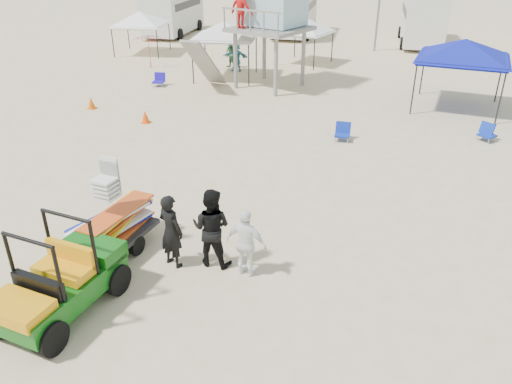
% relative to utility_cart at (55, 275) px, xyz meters
% --- Properties ---
extents(ground, '(140.00, 140.00, 0.00)m').
position_rel_utility_cart_xyz_m(ground, '(2.61, 0.46, -0.90)').
color(ground, beige).
rests_on(ground, ground).
extents(utility_cart, '(1.73, 2.75, 1.94)m').
position_rel_utility_cart_xyz_m(utility_cart, '(0.00, 0.00, 0.00)').
color(utility_cart, '#0C530E').
rests_on(utility_cart, ground).
extents(surf_trailer, '(1.53, 2.34, 2.05)m').
position_rel_utility_cart_xyz_m(surf_trailer, '(0.01, 2.34, -0.07)').
color(surf_trailer, black).
rests_on(surf_trailer, ground).
extents(man_left, '(0.75, 0.65, 1.75)m').
position_rel_utility_cart_xyz_m(man_left, '(1.52, 2.04, -0.03)').
color(man_left, black).
rests_on(man_left, ground).
extents(man_mid, '(0.96, 0.78, 1.85)m').
position_rel_utility_cart_xyz_m(man_mid, '(2.37, 2.29, 0.02)').
color(man_mid, black).
rests_on(man_mid, ground).
extents(man_right, '(0.99, 0.58, 1.58)m').
position_rel_utility_cart_xyz_m(man_right, '(3.22, 2.04, -0.11)').
color(man_right, white).
rests_on(man_right, ground).
extents(lifeguard_tower, '(4.23, 4.23, 5.13)m').
position_rel_utility_cart_xyz_m(lifeguard_tower, '(0.56, 17.44, 2.92)').
color(lifeguard_tower, gray).
rests_on(lifeguard_tower, ground).
extents(canopy_blue, '(3.98, 3.98, 3.31)m').
position_rel_utility_cart_xyz_m(canopy_blue, '(9.16, 15.70, 1.86)').
color(canopy_blue, black).
rests_on(canopy_blue, ground).
extents(canopy_white_a, '(3.23, 3.23, 3.28)m').
position_rel_utility_cart_xyz_m(canopy_white_a, '(-1.91, 18.52, 1.83)').
color(canopy_white_a, black).
rests_on(canopy_white_a, ground).
extents(canopy_white_b, '(3.25, 3.25, 2.96)m').
position_rel_utility_cart_xyz_m(canopy_white_b, '(-8.77, 23.36, 1.50)').
color(canopy_white_b, black).
rests_on(canopy_white_b, ground).
extents(canopy_white_c, '(3.33, 3.33, 2.98)m').
position_rel_utility_cart_xyz_m(canopy_white_c, '(1.59, 22.78, 1.53)').
color(canopy_white_c, black).
rests_on(canopy_white_c, ground).
extents(umbrella_a, '(2.15, 2.18, 1.84)m').
position_rel_utility_cart_xyz_m(umbrella_a, '(-6.73, 19.78, 0.02)').
color(umbrella_a, red).
rests_on(umbrella_a, ground).
extents(umbrella_b, '(2.16, 2.19, 1.66)m').
position_rel_utility_cart_xyz_m(umbrella_b, '(-4.05, 22.93, -0.07)').
color(umbrella_b, yellow).
rests_on(umbrella_b, ground).
extents(cone_near, '(0.34, 0.34, 0.50)m').
position_rel_utility_cart_xyz_m(cone_near, '(-3.09, 10.90, -0.65)').
color(cone_near, '#FF4B08').
rests_on(cone_near, ground).
extents(cone_far, '(0.34, 0.34, 0.50)m').
position_rel_utility_cart_xyz_m(cone_far, '(-6.12, 12.10, -0.65)').
color(cone_far, '#E95B07').
rests_on(cone_far, ground).
extents(beach_chair_a, '(0.59, 0.63, 0.64)m').
position_rel_utility_cart_xyz_m(beach_chair_a, '(-4.72, 16.25, -0.59)').
color(beach_chair_a, '#1D10AE').
rests_on(beach_chair_a, ground).
extents(beach_chair_b, '(0.55, 0.59, 0.64)m').
position_rel_utility_cart_xyz_m(beach_chair_b, '(4.69, 10.75, -0.59)').
color(beach_chair_b, '#0F29A3').
rests_on(beach_chair_b, ground).
extents(beach_chair_c, '(0.74, 0.85, 0.64)m').
position_rel_utility_cart_xyz_m(beach_chair_c, '(9.80, 11.88, -0.59)').
color(beach_chair_c, '#0F2DA4').
rests_on(beach_chair_c, ground).
extents(rv_far_left, '(2.64, 6.80, 3.25)m').
position_rel_utility_cart_xyz_m(rv_far_left, '(-9.39, 30.46, 0.90)').
color(rv_far_left, silver).
rests_on(rv_far_left, ground).
extents(rv_mid_left, '(2.65, 6.50, 3.25)m').
position_rel_utility_cart_xyz_m(rv_mid_left, '(-0.39, 31.96, 0.90)').
color(rv_mid_left, silver).
rests_on(rv_mid_left, ground).
extents(rv_mid_right, '(2.64, 7.00, 3.25)m').
position_rel_utility_cart_xyz_m(rv_mid_right, '(8.61, 30.46, 0.90)').
color(rv_mid_right, silver).
rests_on(rv_mid_right, ground).
extents(distant_beachgoers, '(1.70, 1.41, 1.55)m').
position_rel_utility_cart_xyz_m(distant_beachgoers, '(-1.95, 20.33, -0.13)').
color(distant_beachgoers, teal).
rests_on(distant_beachgoers, ground).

